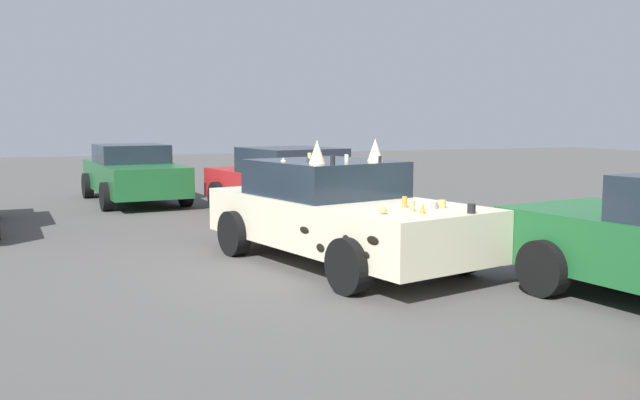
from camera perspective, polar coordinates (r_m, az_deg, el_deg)
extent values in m
plane|color=#514F4C|center=(9.50, 1.70, -5.32)|extent=(60.00, 60.00, 0.00)
cube|color=beige|center=(9.39, 1.72, -1.75)|extent=(4.72, 2.83, 0.64)
cube|color=#1E2833|center=(9.63, 0.39, 1.85)|extent=(2.21, 2.05, 0.49)
cylinder|color=black|center=(9.03, 11.61, -3.97)|extent=(0.69, 0.38, 0.66)
cylinder|color=black|center=(7.83, 2.41, -5.49)|extent=(0.69, 0.38, 0.66)
cylinder|color=black|center=(11.06, 1.22, -1.87)|extent=(0.69, 0.38, 0.66)
cylinder|color=black|center=(10.10, -7.12, -2.75)|extent=(0.69, 0.38, 0.66)
ellipsoid|color=black|center=(7.59, 3.82, -4.58)|extent=(0.13, 0.05, 0.08)
ellipsoid|color=black|center=(9.57, 7.81, -1.32)|extent=(0.16, 0.06, 0.12)
ellipsoid|color=black|center=(9.30, 9.50, -2.58)|extent=(0.18, 0.06, 0.14)
ellipsoid|color=black|center=(8.53, -1.31, -2.51)|extent=(0.20, 0.07, 0.09)
ellipsoid|color=black|center=(7.84, 2.16, -3.23)|extent=(0.12, 0.05, 0.09)
ellipsoid|color=black|center=(8.27, 0.03, -3.99)|extent=(0.16, 0.06, 0.10)
ellipsoid|color=black|center=(7.46, 4.40, -3.36)|extent=(0.20, 0.07, 0.10)
ellipsoid|color=black|center=(9.29, 9.39, -1.34)|extent=(0.16, 0.06, 0.09)
cone|color=orange|center=(7.87, 8.50, -0.66)|extent=(0.09, 0.09, 0.13)
cylinder|color=black|center=(7.99, 12.44, -0.70)|extent=(0.13, 0.13, 0.11)
cylinder|color=tan|center=(8.02, 7.68, -0.52)|extent=(0.07, 0.07, 0.12)
cylinder|color=tan|center=(8.40, 10.07, -0.33)|extent=(0.12, 0.12, 0.10)
cylinder|color=gray|center=(8.31, 9.43, -0.44)|extent=(0.10, 0.10, 0.08)
sphere|color=tan|center=(7.77, 5.24, -0.85)|extent=(0.09, 0.09, 0.09)
cylinder|color=orange|center=(8.37, 7.03, -0.17)|extent=(0.08, 0.08, 0.13)
cone|color=black|center=(9.54, -0.99, 3.42)|extent=(0.08, 0.08, 0.05)
cylinder|color=black|center=(8.83, 1.05, 3.35)|extent=(0.07, 0.07, 0.11)
cylinder|color=black|center=(9.34, 4.99, 3.41)|extent=(0.06, 0.06, 0.08)
cylinder|color=tan|center=(10.08, -0.86, 3.70)|extent=(0.08, 0.08, 0.08)
cone|color=gray|center=(9.45, -3.07, 3.38)|extent=(0.10, 0.10, 0.05)
cylinder|color=silver|center=(9.34, 2.21, 3.49)|extent=(0.08, 0.08, 0.10)
cone|color=beige|center=(9.49, 4.60, 4.16)|extent=(0.22, 0.22, 0.31)
cone|color=beige|center=(8.90, -0.25, 4.01)|extent=(0.22, 0.22, 0.31)
cube|color=#1E602D|center=(17.02, -15.18, 1.85)|extent=(4.57, 2.17, 0.67)
cube|color=#1E2833|center=(17.22, -15.39, 3.74)|extent=(1.93, 1.74, 0.43)
cylinder|color=black|center=(15.93, -11.08, 0.61)|extent=(0.65, 0.29, 0.63)
cylinder|color=black|center=(15.55, -17.27, 0.28)|extent=(0.65, 0.29, 0.63)
cylinder|color=black|center=(18.56, -13.37, 1.41)|extent=(0.65, 0.29, 0.63)
cylinder|color=black|center=(18.24, -18.69, 1.14)|extent=(0.65, 0.29, 0.63)
cube|color=red|center=(13.93, -2.87, 1.02)|extent=(4.56, 2.57, 0.63)
cube|color=#1E2833|center=(13.68, -2.40, 3.30)|extent=(2.12, 1.95, 0.50)
cylinder|color=black|center=(14.75, -8.45, 0.24)|extent=(0.69, 0.34, 0.66)
cylinder|color=black|center=(15.55, -2.30, 0.64)|extent=(0.69, 0.34, 0.66)
cylinder|color=black|center=(12.37, -3.57, -0.96)|extent=(0.69, 0.34, 0.66)
cylinder|color=black|center=(13.31, 3.34, -0.40)|extent=(0.69, 0.34, 0.66)
cylinder|color=black|center=(8.14, 18.03, -5.40)|extent=(0.67, 0.33, 0.64)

